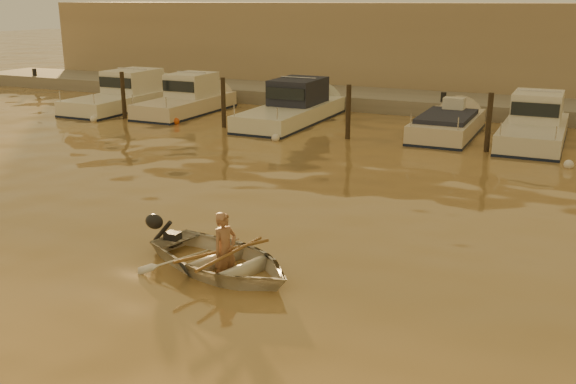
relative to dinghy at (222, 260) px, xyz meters
The scene contains 22 objects.
ground_plane 2.21m from the dinghy, 141.90° to the right, with size 160.00×160.00×0.00m, color olive.
dinghy is the anchor object (origin of this frame).
person 0.24m from the dinghy, 16.98° to the right, with size 0.54×0.36×1.49m, color #98694C.
outboard_motor 1.50m from the dinghy, 163.02° to the left, with size 0.90×0.40×0.70m, color black, non-canonical shape.
oar_port 0.32m from the dinghy, 16.98° to the right, with size 0.06×0.06×2.10m, color brown.
oar_starboard 0.20m from the dinghy, 16.98° to the right, with size 0.06×0.06×2.10m, color brown.
moored_boat_0 20.22m from the dinghy, 133.60° to the left, with size 2.36×7.46×1.75m, color white, non-canonical shape.
moored_boat_1 18.03m from the dinghy, 125.68° to the left, with size 2.13×6.39×1.75m, color beige, non-canonical shape.
moored_boat_2 15.55m from the dinghy, 109.65° to the left, with size 2.27×7.61×1.75m, color white, non-canonical shape.
moored_boat_3 14.70m from the dinghy, 84.96° to the left, with size 2.03×5.89×0.95m, color beige, non-canonical shape.
moored_boat_4 15.29m from the dinghy, 73.38° to the left, with size 2.10×6.51×1.75m, color silver, non-canonical shape.
piling_0 17.46m from the dinghy, 134.51° to the left, with size 0.18×0.18×2.20m, color #2D2319.
piling_1 14.41m from the dinghy, 120.16° to the left, with size 0.18×0.18×2.20m, color #2D2319.
piling_2 12.61m from the dinghy, 98.82° to the left, with size 0.18×0.18×2.20m, color #2D2319.
piling_3 12.83m from the dinghy, 76.14° to the left, with size 0.18×0.18×2.20m, color #2D2319.
fender_a 17.15m from the dinghy, 138.96° to the left, with size 0.30×0.30×0.30m, color white.
fender_b 15.50m from the dinghy, 127.59° to the left, with size 0.30×0.30×0.30m, color #D65019.
fender_c 11.79m from the dinghy, 110.96° to the left, with size 0.30×0.30×0.30m, color silver.
fender_d 12.76m from the dinghy, 85.23° to the left, with size 0.30×0.30×0.30m, color #D44D18.
fender_e 12.61m from the dinghy, 63.14° to the left, with size 0.30×0.30×0.30m, color silver.
quay 20.22m from the dinghy, 94.91° to the left, with size 52.00×4.00×1.00m, color gray.
waterfront_building 25.79m from the dinghy, 93.86° to the left, with size 46.00×7.00×4.80m, color #9E8466.
Camera 1 is at (7.62, -8.36, 4.97)m, focal length 40.00 mm.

